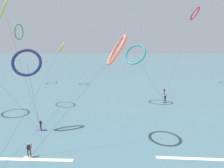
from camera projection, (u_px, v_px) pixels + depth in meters
sea_water at (100, 64)px, 115.68m from camera, size 400.00×200.00×0.08m
surfer_ivory at (29, 151)px, 21.83m from camera, size 1.40×0.62×1.70m
surfer_cobalt at (165, 99)px, 41.46m from camera, size 1.40×0.63×1.70m
surfer_violet at (41, 126)px, 28.43m from camera, size 1.40×0.70×1.70m
surfer_magenta at (164, 92)px, 47.53m from camera, size 1.40×0.65×1.70m
kite_amber at (62, 47)px, 57.57m from camera, size 2.34×45.58×12.73m
kite_lime at (4, 8)px, 36.37m from camera, size 10.74×15.29×21.10m
kite_crimson at (195, 14)px, 57.73m from camera, size 15.45×16.35×23.08m
kite_coral at (116, 50)px, 23.84m from camera, size 11.61×5.90×13.85m
kite_navy at (27, 63)px, 27.26m from camera, size 4.34×2.56×11.99m
kite_emerald at (19, 32)px, 58.04m from camera, size 1.64×46.79×18.15m
kite_teal at (135, 54)px, 39.76m from camera, size 9.21×5.06×12.41m
wave_crest_far at (34, 160)px, 21.43m from camera, size 8.89×1.54×0.12m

